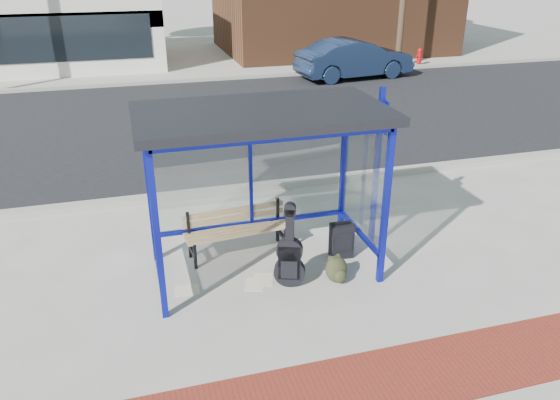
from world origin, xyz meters
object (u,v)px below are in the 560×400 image
object	(u,v)px
suitcase	(341,241)
parked_car	(354,59)
bench	(237,228)
guitar_bag	(290,258)
backpack	(337,270)
fire_hydrant	(419,56)

from	to	relation	value
suitcase	parked_car	distance (m)	13.14
bench	guitar_bag	distance (m)	1.21
backpack	parked_car	world-z (taller)	parked_car
bench	backpack	distance (m)	1.70
suitcase	fire_hydrant	xyz separation A→B (m)	(8.85, 13.56, 0.11)
backpack	parked_car	bearing A→B (deg)	58.02
bench	suitcase	bearing A→B (deg)	-25.93
parked_car	backpack	bearing A→B (deg)	148.81
guitar_bag	backpack	xyz separation A→B (m)	(0.67, -0.10, -0.25)
fire_hydrant	suitcase	bearing A→B (deg)	-123.13
suitcase	parked_car	size ratio (longest dim) A/B	0.14
backpack	fire_hydrant	xyz separation A→B (m)	(9.16, 14.19, 0.20)
bench	backpack	world-z (taller)	bench
backpack	fire_hydrant	distance (m)	16.90
guitar_bag	parked_car	world-z (taller)	parked_car
bench	parked_car	size ratio (longest dim) A/B	0.38
backpack	bench	bearing A→B (deg)	126.58
guitar_bag	suitcase	distance (m)	1.14
fire_hydrant	parked_car	bearing A→B (deg)	-156.47
parked_car	fire_hydrant	distance (m)	3.88
suitcase	fire_hydrant	bearing A→B (deg)	61.08
guitar_bag	suitcase	size ratio (longest dim) A/B	2.01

